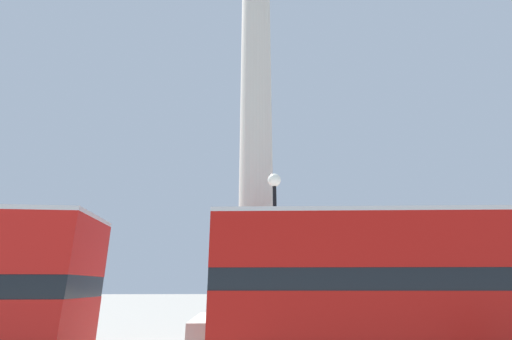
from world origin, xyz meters
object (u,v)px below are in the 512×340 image
bus_b (400,284)px  equestrian_statue (418,301)px  monument_column (256,151)px  street_lamp (275,239)px

bus_b → equestrian_statue: equestrian_statue is taller
monument_column → bus_b: (3.72, -5.25, -6.01)m
monument_column → bus_b: bearing=-54.7°
street_lamp → monument_column: bearing=99.6°
bus_b → equestrian_statue: 11.95m
equestrian_statue → street_lamp: 12.40m
monument_column → bus_b: size_ratio=2.46×
equestrian_statue → street_lamp: (-9.01, -8.18, 2.38)m
equestrian_statue → street_lamp: bearing=-144.5°
bus_b → equestrian_statue: size_ratio=1.90×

